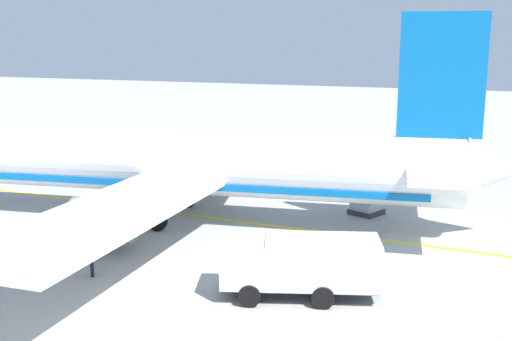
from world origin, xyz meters
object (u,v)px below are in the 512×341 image
(cargo_container_mid, at_px, (366,199))
(crew_marshaller, at_px, (91,255))
(service_truck_baggage, at_px, (300,263))
(airliner_foreground, at_px, (158,162))

(cargo_container_mid, xyz_separation_m, crew_marshaller, (-15.27, 8.59, 0.04))
(service_truck_baggage, height_order, crew_marshaller, service_truck_baggage)
(service_truck_baggage, height_order, cargo_container_mid, service_truck_baggage)
(airliner_foreground, distance_m, crew_marshaller, 10.05)
(airliner_foreground, height_order, service_truck_baggage, airliner_foreground)
(airliner_foreground, bearing_deg, service_truck_baggage, -122.79)
(service_truck_baggage, distance_m, cargo_container_mid, 13.57)
(service_truck_baggage, distance_m, crew_marshaller, 9.47)
(airliner_foreground, relative_size, crew_marshaller, 24.53)
(cargo_container_mid, bearing_deg, airliner_foreground, 117.63)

